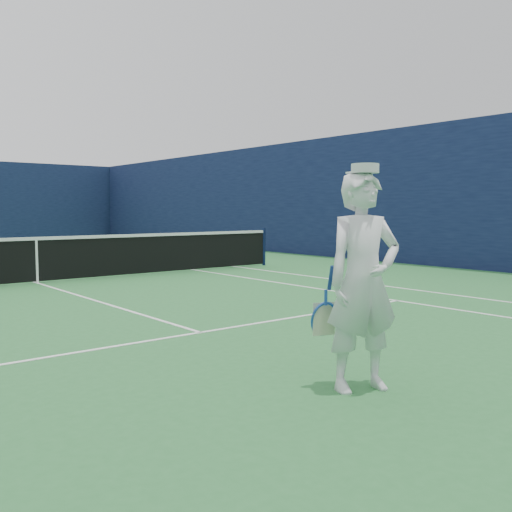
% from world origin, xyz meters
% --- Properties ---
extents(ground, '(80.00, 80.00, 0.00)m').
position_xyz_m(ground, '(0.00, 0.00, 0.00)').
color(ground, '#286B33').
rests_on(ground, ground).
extents(court_markings, '(11.03, 23.83, 0.01)m').
position_xyz_m(court_markings, '(0.00, 0.00, 0.00)').
color(court_markings, white).
rests_on(court_markings, ground).
extents(windscreen_fence, '(20.12, 36.12, 4.00)m').
position_xyz_m(windscreen_fence, '(0.00, 0.00, 2.00)').
color(windscreen_fence, '#0F1837').
rests_on(windscreen_fence, ground).
extents(tennis_net, '(12.88, 0.09, 1.07)m').
position_xyz_m(tennis_net, '(0.00, 0.00, 0.55)').
color(tennis_net, '#141E4C').
rests_on(tennis_net, ground).
extents(tennis_player, '(0.82, 0.70, 1.99)m').
position_xyz_m(tennis_player, '(-0.17, -9.26, 0.97)').
color(tennis_player, white).
rests_on(tennis_player, ground).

